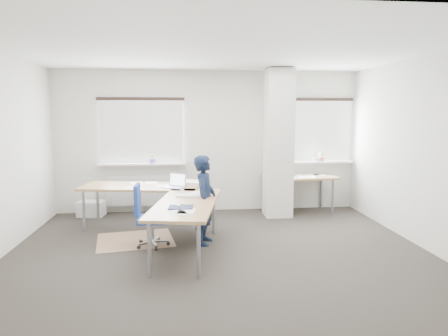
{
  "coord_description": "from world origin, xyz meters",
  "views": [
    {
      "loc": [
        -0.48,
        -5.46,
        1.98
      ],
      "look_at": [
        0.16,
        0.9,
        1.09
      ],
      "focal_mm": 32.0,
      "sensor_mm": 36.0,
      "label": 1
    }
  ],
  "objects": [
    {
      "name": "floor_mat",
      "position": [
        -1.26,
        0.67,
        0.0
      ],
      "size": [
        1.3,
        1.15,
        0.01
      ],
      "primitive_type": "cube",
      "rotation": [
        0.0,
        0.0,
        0.17
      ],
      "color": "#9B7254",
      "rests_on": "ground"
    },
    {
      "name": "white_crate",
      "position": [
        -2.28,
        2.25,
        0.14
      ],
      "size": [
        0.52,
        0.4,
        0.29
      ],
      "primitive_type": "cube",
      "rotation": [
        0.0,
        0.0,
        -0.14
      ],
      "color": "white",
      "rests_on": "ground"
    },
    {
      "name": "person",
      "position": [
        -0.18,
        0.41,
        0.68
      ],
      "size": [
        0.42,
        0.55,
        1.35
      ],
      "primitive_type": "imported",
      "rotation": [
        0.0,
        0.0,
        1.36
      ],
      "color": "black",
      "rests_on": "ground"
    },
    {
      "name": "desk_side",
      "position": [
        1.8,
        2.15,
        0.69
      ],
      "size": [
        1.47,
        0.86,
        1.22
      ],
      "rotation": [
        0.0,
        0.0,
        0.11
      ],
      "color": "olive",
      "rests_on": "ground"
    },
    {
      "name": "task_chair",
      "position": [
        -1.0,
        0.36,
        0.26
      ],
      "size": [
        0.51,
        0.5,
        0.94
      ],
      "rotation": [
        0.0,
        0.0,
        -0.02
      ],
      "color": "navy",
      "rests_on": "ground"
    },
    {
      "name": "desk_main",
      "position": [
        -0.8,
        0.74,
        0.69
      ],
      "size": [
        2.4,
        2.98,
        0.96
      ],
      "rotation": [
        0.0,
        0.0,
        -0.17
      ],
      "color": "olive",
      "rests_on": "ground"
    },
    {
      "name": "ground",
      "position": [
        0.0,
        0.0,
        0.0
      ],
      "size": [
        6.0,
        6.0,
        0.0
      ],
      "primitive_type": "plane",
      "color": "black",
      "rests_on": "ground"
    },
    {
      "name": "room_shell",
      "position": [
        0.18,
        0.45,
        1.75
      ],
      "size": [
        6.04,
        5.04,
        2.82
      ],
      "color": "#B9B5A9",
      "rests_on": "ground"
    }
  ]
}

